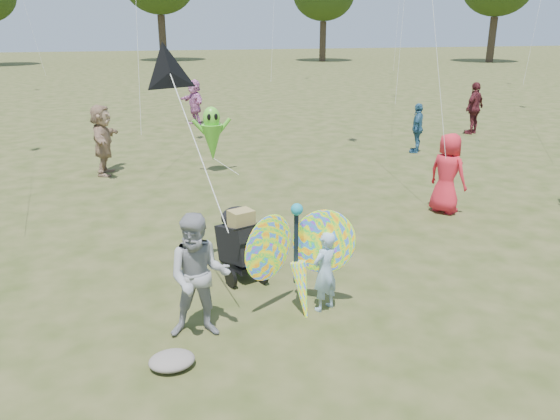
{
  "coord_description": "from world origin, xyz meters",
  "views": [
    {
      "loc": [
        -2.27,
        -5.91,
        3.73
      ],
      "look_at": [
        -0.2,
        1.5,
        1.1
      ],
      "focal_mm": 35.0,
      "sensor_mm": 36.0,
      "label": 1
    }
  ],
  "objects_px": {
    "crowd_c": "(417,128)",
    "jogging_stroller": "(240,238)",
    "alien_kite": "(212,136)",
    "crowd_d": "(103,140)",
    "crowd_a": "(447,173)",
    "butterfly_kite": "(298,259)",
    "child_girl": "(325,271)",
    "adult_man": "(199,277)",
    "crowd_h": "(474,108)",
    "crowd_j": "(194,102)"
  },
  "relations": [
    {
      "from": "crowd_h",
      "to": "butterfly_kite",
      "type": "distance_m",
      "value": 14.4
    },
    {
      "from": "crowd_h",
      "to": "butterfly_kite",
      "type": "bearing_deg",
      "value": 18.93
    },
    {
      "from": "crowd_d",
      "to": "crowd_h",
      "type": "height_order",
      "value": "same"
    },
    {
      "from": "crowd_a",
      "to": "butterfly_kite",
      "type": "bearing_deg",
      "value": 101.07
    },
    {
      "from": "adult_man",
      "to": "crowd_j",
      "type": "relative_size",
      "value": 0.93
    },
    {
      "from": "adult_man",
      "to": "jogging_stroller",
      "type": "distance_m",
      "value": 1.81
    },
    {
      "from": "crowd_a",
      "to": "crowd_j",
      "type": "xyz_separation_m",
      "value": [
        -3.67,
        11.92,
        0.04
      ]
    },
    {
      "from": "adult_man",
      "to": "butterfly_kite",
      "type": "distance_m",
      "value": 1.37
    },
    {
      "from": "child_girl",
      "to": "jogging_stroller",
      "type": "height_order",
      "value": "child_girl"
    },
    {
      "from": "child_girl",
      "to": "jogging_stroller",
      "type": "distance_m",
      "value": 1.64
    },
    {
      "from": "child_girl",
      "to": "crowd_c",
      "type": "distance_m",
      "value": 10.34
    },
    {
      "from": "crowd_c",
      "to": "crowd_d",
      "type": "height_order",
      "value": "crowd_d"
    },
    {
      "from": "adult_man",
      "to": "alien_kite",
      "type": "height_order",
      "value": "alien_kite"
    },
    {
      "from": "adult_man",
      "to": "alien_kite",
      "type": "bearing_deg",
      "value": 90.9
    },
    {
      "from": "crowd_c",
      "to": "crowd_h",
      "type": "height_order",
      "value": "crowd_h"
    },
    {
      "from": "crowd_d",
      "to": "jogging_stroller",
      "type": "height_order",
      "value": "crowd_d"
    },
    {
      "from": "crowd_j",
      "to": "jogging_stroller",
      "type": "bearing_deg",
      "value": -23.31
    },
    {
      "from": "jogging_stroller",
      "to": "butterfly_kite",
      "type": "height_order",
      "value": "butterfly_kite"
    },
    {
      "from": "crowd_c",
      "to": "alien_kite",
      "type": "relative_size",
      "value": 0.86
    },
    {
      "from": "butterfly_kite",
      "to": "alien_kite",
      "type": "xyz_separation_m",
      "value": [
        0.05,
        7.63,
        0.19
      ]
    },
    {
      "from": "crowd_j",
      "to": "jogging_stroller",
      "type": "xyz_separation_m",
      "value": [
        -1.04,
        -13.73,
        -0.25
      ]
    },
    {
      "from": "child_girl",
      "to": "crowd_j",
      "type": "height_order",
      "value": "crowd_j"
    },
    {
      "from": "jogging_stroller",
      "to": "crowd_j",
      "type": "bearing_deg",
      "value": 66.75
    },
    {
      "from": "crowd_a",
      "to": "butterfly_kite",
      "type": "height_order",
      "value": "crowd_a"
    },
    {
      "from": "alien_kite",
      "to": "crowd_h",
      "type": "bearing_deg",
      "value": 16.47
    },
    {
      "from": "child_girl",
      "to": "butterfly_kite",
      "type": "bearing_deg",
      "value": -30.13
    },
    {
      "from": "child_girl",
      "to": "crowd_c",
      "type": "relative_size",
      "value": 0.76
    },
    {
      "from": "alien_kite",
      "to": "crowd_d",
      "type": "bearing_deg",
      "value": 167.69
    },
    {
      "from": "alien_kite",
      "to": "butterfly_kite",
      "type": "bearing_deg",
      "value": -90.41
    },
    {
      "from": "butterfly_kite",
      "to": "adult_man",
      "type": "bearing_deg",
      "value": -170.35
    },
    {
      "from": "crowd_c",
      "to": "alien_kite",
      "type": "bearing_deg",
      "value": -46.95
    },
    {
      "from": "child_girl",
      "to": "crowd_h",
      "type": "relative_size",
      "value": 0.62
    },
    {
      "from": "child_girl",
      "to": "crowd_a",
      "type": "xyz_separation_m",
      "value": [
        3.83,
        3.21,
        0.26
      ]
    },
    {
      "from": "adult_man",
      "to": "jogging_stroller",
      "type": "bearing_deg",
      "value": 73.11
    },
    {
      "from": "jogging_stroller",
      "to": "butterfly_kite",
      "type": "bearing_deg",
      "value": -88.51
    },
    {
      "from": "child_girl",
      "to": "crowd_j",
      "type": "xyz_separation_m",
      "value": [
        0.17,
        15.12,
        0.3
      ]
    },
    {
      "from": "adult_man",
      "to": "crowd_d",
      "type": "distance_m",
      "value": 8.56
    },
    {
      "from": "child_girl",
      "to": "jogging_stroller",
      "type": "relative_size",
      "value": 1.01
    },
    {
      "from": "child_girl",
      "to": "crowd_h",
      "type": "height_order",
      "value": "crowd_h"
    },
    {
      "from": "crowd_h",
      "to": "butterfly_kite",
      "type": "relative_size",
      "value": 1.04
    },
    {
      "from": "child_girl",
      "to": "butterfly_kite",
      "type": "distance_m",
      "value": 0.42
    },
    {
      "from": "crowd_d",
      "to": "butterfly_kite",
      "type": "bearing_deg",
      "value": -152.68
    },
    {
      "from": "butterfly_kite",
      "to": "alien_kite",
      "type": "height_order",
      "value": "alien_kite"
    },
    {
      "from": "jogging_stroller",
      "to": "crowd_d",
      "type": "bearing_deg",
      "value": 88.64
    },
    {
      "from": "crowd_c",
      "to": "child_girl",
      "type": "bearing_deg",
      "value": 0.76
    },
    {
      "from": "child_girl",
      "to": "alien_kite",
      "type": "distance_m",
      "value": 7.68
    },
    {
      "from": "child_girl",
      "to": "adult_man",
      "type": "xyz_separation_m",
      "value": [
        -1.71,
        -0.19,
        0.24
      ]
    },
    {
      "from": "crowd_h",
      "to": "alien_kite",
      "type": "bearing_deg",
      "value": -11.52
    },
    {
      "from": "crowd_c",
      "to": "jogging_stroller",
      "type": "xyz_separation_m",
      "value": [
        -6.91,
        -7.0,
        -0.13
      ]
    },
    {
      "from": "crowd_d",
      "to": "jogging_stroller",
      "type": "xyz_separation_m",
      "value": [
        2.18,
        -6.87,
        -0.29
      ]
    }
  ]
}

